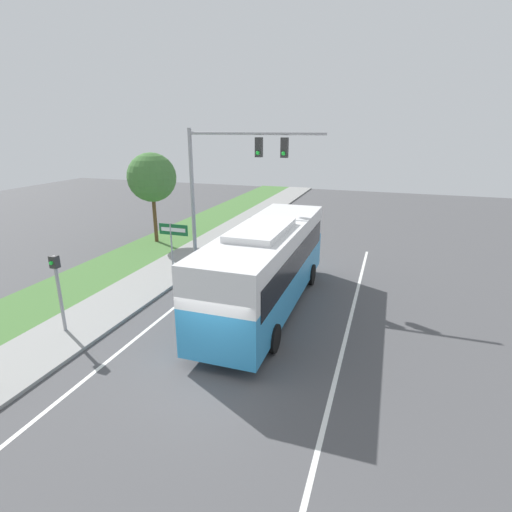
# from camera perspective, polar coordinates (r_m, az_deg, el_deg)

# --- Properties ---
(ground_plane) EXTENTS (80.00, 80.00, 0.00)m
(ground_plane) POSITION_cam_1_polar(r_m,az_deg,el_deg) (12.75, -6.54, -17.11)
(ground_plane) COLOR #4C4C4F
(sidewalk) EXTENTS (2.80, 80.00, 0.12)m
(sidewalk) POSITION_cam_1_polar(r_m,az_deg,el_deg) (16.05, -27.44, -11.07)
(sidewalk) COLOR gray
(sidewalk) RESTS_ON ground_plane
(lane_divider_near) EXTENTS (0.14, 30.00, 0.01)m
(lane_divider_near) POSITION_cam_1_polar(r_m,az_deg,el_deg) (14.45, -19.97, -13.57)
(lane_divider_near) COLOR silver
(lane_divider_near) RESTS_ON ground_plane
(lane_divider_far) EXTENTS (0.14, 30.00, 0.01)m
(lane_divider_far) POSITION_cam_1_polar(r_m,az_deg,el_deg) (11.92, 10.41, -20.14)
(lane_divider_far) COLOR silver
(lane_divider_far) RESTS_ON ground_plane
(bus) EXTENTS (2.77, 10.46, 3.72)m
(bus) POSITION_cam_1_polar(r_m,az_deg,el_deg) (16.30, 1.57, -0.87)
(bus) COLOR #3393D1
(bus) RESTS_ON ground_plane
(signal_gantry) EXTENTS (6.86, 0.41, 7.27)m
(signal_gantry) POSITION_cam_1_polar(r_m,az_deg,el_deg) (20.04, -4.12, 11.83)
(signal_gantry) COLOR #939399
(signal_gantry) RESTS_ON ground_plane
(pedestrian_signal) EXTENTS (0.28, 0.34, 3.01)m
(pedestrian_signal) POSITION_cam_1_polar(r_m,az_deg,el_deg) (15.91, -26.49, -3.27)
(pedestrian_signal) COLOR #939399
(pedestrian_signal) RESTS_ON ground_plane
(street_sign) EXTENTS (1.54, 0.08, 2.92)m
(street_sign) POSITION_cam_1_polar(r_m,az_deg,el_deg) (19.78, -11.80, 2.40)
(street_sign) COLOR #939399
(street_sign) RESTS_ON ground_plane
(roadside_tree) EXTENTS (3.07, 3.07, 5.72)m
(roadside_tree) POSITION_cam_1_polar(r_m,az_deg,el_deg) (26.44, -14.67, 10.79)
(roadside_tree) COLOR brown
(roadside_tree) RESTS_ON grass_verge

